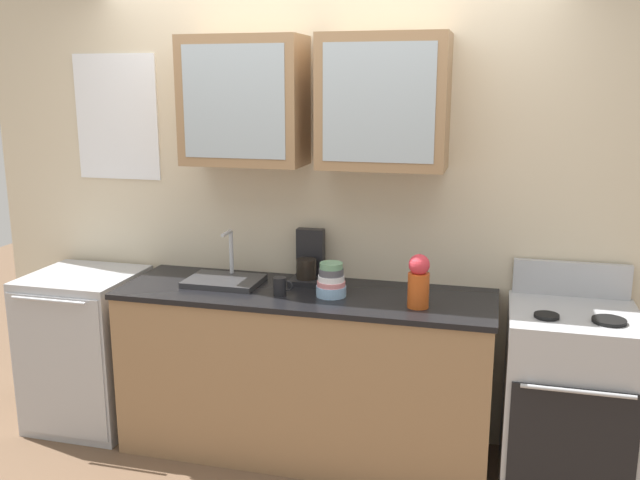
{
  "coord_description": "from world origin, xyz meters",
  "views": [
    {
      "loc": [
        0.96,
        -3.37,
        2.0
      ],
      "look_at": [
        0.08,
        0.0,
        1.2
      ],
      "focal_mm": 38.75,
      "sensor_mm": 36.0,
      "label": 1
    }
  ],
  "objects_px": {
    "dishwasher": "(87,349)",
    "bowl_stack": "(331,281)",
    "cup_near_sink": "(280,286)",
    "coffee_maker": "(309,263)",
    "stove_range": "(568,399)",
    "sink_faucet": "(224,279)",
    "vase": "(419,281)"
  },
  "relations": [
    {
      "from": "stove_range",
      "to": "sink_faucet",
      "type": "distance_m",
      "value": 1.89
    },
    {
      "from": "dishwasher",
      "to": "coffee_maker",
      "type": "xyz_separation_m",
      "value": [
        1.31,
        0.2,
        0.57
      ]
    },
    {
      "from": "sink_faucet",
      "to": "coffee_maker",
      "type": "bearing_deg",
      "value": 19.99
    },
    {
      "from": "bowl_stack",
      "to": "dishwasher",
      "type": "relative_size",
      "value": 0.19
    },
    {
      "from": "dishwasher",
      "to": "coffee_maker",
      "type": "height_order",
      "value": "coffee_maker"
    },
    {
      "from": "sink_faucet",
      "to": "bowl_stack",
      "type": "distance_m",
      "value": 0.63
    },
    {
      "from": "stove_range",
      "to": "dishwasher",
      "type": "relative_size",
      "value": 1.2
    },
    {
      "from": "stove_range",
      "to": "vase",
      "type": "xyz_separation_m",
      "value": [
        -0.74,
        -0.11,
        0.59
      ]
    },
    {
      "from": "stove_range",
      "to": "sink_faucet",
      "type": "height_order",
      "value": "sink_faucet"
    },
    {
      "from": "stove_range",
      "to": "coffee_maker",
      "type": "relative_size",
      "value": 3.78
    },
    {
      "from": "sink_faucet",
      "to": "dishwasher",
      "type": "distance_m",
      "value": 1.0
    },
    {
      "from": "sink_faucet",
      "to": "dishwasher",
      "type": "relative_size",
      "value": 0.44
    },
    {
      "from": "stove_range",
      "to": "bowl_stack",
      "type": "xyz_separation_m",
      "value": [
        -1.2,
        -0.04,
        0.53
      ]
    },
    {
      "from": "cup_near_sink",
      "to": "coffee_maker",
      "type": "xyz_separation_m",
      "value": [
        0.07,
        0.28,
        0.06
      ]
    },
    {
      "from": "cup_near_sink",
      "to": "dishwasher",
      "type": "distance_m",
      "value": 1.34
    },
    {
      "from": "sink_faucet",
      "to": "vase",
      "type": "height_order",
      "value": "sink_faucet"
    },
    {
      "from": "cup_near_sink",
      "to": "coffee_maker",
      "type": "relative_size",
      "value": 0.36
    },
    {
      "from": "sink_faucet",
      "to": "vase",
      "type": "distance_m",
      "value": 1.1
    },
    {
      "from": "vase",
      "to": "coffee_maker",
      "type": "relative_size",
      "value": 0.93
    },
    {
      "from": "dishwasher",
      "to": "bowl_stack",
      "type": "bearing_deg",
      "value": -1.29
    },
    {
      "from": "stove_range",
      "to": "vase",
      "type": "height_order",
      "value": "vase"
    },
    {
      "from": "coffee_maker",
      "to": "sink_faucet",
      "type": "bearing_deg",
      "value": -160.01
    },
    {
      "from": "stove_range",
      "to": "cup_near_sink",
      "type": "bearing_deg",
      "value": -176.52
    },
    {
      "from": "bowl_stack",
      "to": "dishwasher",
      "type": "xyz_separation_m",
      "value": [
        -1.5,
        0.03,
        -0.54
      ]
    },
    {
      "from": "cup_near_sink",
      "to": "dishwasher",
      "type": "height_order",
      "value": "cup_near_sink"
    },
    {
      "from": "vase",
      "to": "sink_faucet",
      "type": "bearing_deg",
      "value": 172.51
    },
    {
      "from": "stove_range",
      "to": "coffee_maker",
      "type": "bearing_deg",
      "value": 172.06
    },
    {
      "from": "sink_faucet",
      "to": "cup_near_sink",
      "type": "height_order",
      "value": "sink_faucet"
    },
    {
      "from": "vase",
      "to": "dishwasher",
      "type": "height_order",
      "value": "vase"
    },
    {
      "from": "bowl_stack",
      "to": "coffee_maker",
      "type": "relative_size",
      "value": 0.61
    },
    {
      "from": "stove_range",
      "to": "vase",
      "type": "distance_m",
      "value": 0.95
    },
    {
      "from": "bowl_stack",
      "to": "coffee_maker",
      "type": "distance_m",
      "value": 0.3
    }
  ]
}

